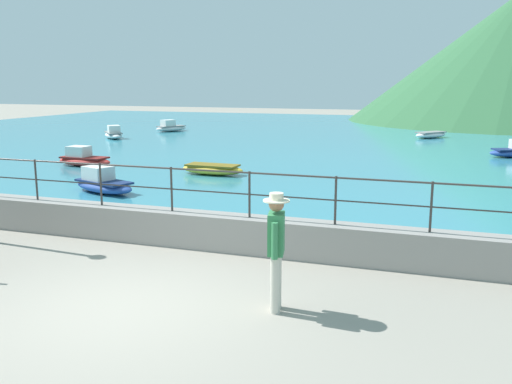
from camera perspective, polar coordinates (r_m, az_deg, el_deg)
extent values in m
plane|color=gray|center=(8.62, -13.43, -11.46)|extent=(120.00, 120.00, 0.00)
cube|color=gray|center=(11.18, -4.72, -3.99)|extent=(20.00, 0.56, 0.70)
cylinder|color=#383330|center=(13.23, -21.61, 1.19)|extent=(0.04, 0.04, 0.90)
cylinder|color=#383330|center=(12.21, -15.62, 0.79)|extent=(0.04, 0.04, 0.90)
cylinder|color=#383330|center=(11.35, -8.65, 0.31)|extent=(0.04, 0.04, 0.90)
cylinder|color=#383330|center=(10.69, -0.68, -0.25)|extent=(0.04, 0.04, 0.90)
cylinder|color=#383330|center=(10.26, 8.16, -0.85)|extent=(0.04, 0.04, 0.90)
cylinder|color=#383330|center=(10.09, 17.52, -1.47)|extent=(0.04, 0.04, 0.90)
cylinder|color=#383330|center=(10.92, -4.82, 2.20)|extent=(18.40, 0.04, 0.04)
cylinder|color=#383330|center=(10.99, -4.78, 0.04)|extent=(18.40, 0.03, 0.03)
cube|color=teal|center=(32.95, 11.38, 5.38)|extent=(64.00, 44.32, 0.06)
cylinder|color=beige|center=(8.24, 2.10, -9.01)|extent=(0.15, 0.15, 0.86)
cylinder|color=beige|center=(8.07, 1.99, -9.45)|extent=(0.15, 0.15, 0.86)
cube|color=#337F4C|center=(7.93, 2.08, -4.28)|extent=(0.29, 0.40, 0.60)
cylinder|color=#337F4C|center=(8.17, 2.23, -4.10)|extent=(0.09, 0.09, 0.52)
cylinder|color=#337F4C|center=(7.71, 1.93, -5.04)|extent=(0.09, 0.09, 0.52)
sphere|color=#9E7051|center=(7.82, 2.11, -1.24)|extent=(0.22, 0.22, 0.22)
cylinder|color=beige|center=(7.81, 2.11, -0.89)|extent=(0.38, 0.38, 0.02)
cylinder|color=beige|center=(7.80, 2.11, -0.46)|extent=(0.20, 0.20, 0.10)
ellipsoid|color=red|center=(22.61, -17.16, 3.03)|extent=(2.34, 1.00, 0.36)
cube|color=maroon|center=(22.59, -17.18, 3.40)|extent=(1.87, 0.84, 0.06)
cube|color=silver|center=(22.71, -17.71, 4.00)|extent=(0.83, 0.66, 0.40)
ellipsoid|color=white|center=(37.25, -8.67, 6.45)|extent=(1.87, 2.45, 0.36)
cube|color=gray|center=(37.24, -8.68, 6.68)|extent=(1.54, 1.98, 0.06)
cube|color=silver|center=(37.08, -9.01, 7.01)|extent=(0.93, 1.00, 0.40)
ellipsoid|color=white|center=(33.26, -14.40, 5.67)|extent=(2.20, 2.32, 0.36)
cube|color=gray|center=(33.25, -14.42, 5.92)|extent=(1.79, 1.88, 0.06)
cube|color=silver|center=(32.99, -14.37, 6.29)|extent=(1.00, 1.02, 0.40)
ellipsoid|color=white|center=(33.99, 17.48, 5.61)|extent=(2.14, 2.36, 0.36)
cube|color=gray|center=(33.97, 17.49, 5.86)|extent=(1.75, 1.91, 0.06)
ellipsoid|color=#2D4C9E|center=(17.00, -15.31, 0.55)|extent=(2.47, 1.61, 0.36)
cube|color=navy|center=(16.97, -15.33, 1.05)|extent=(1.99, 1.33, 0.06)
cube|color=silver|center=(17.14, -15.87, 1.89)|extent=(0.96, 0.86, 0.40)
ellipsoid|color=gold|center=(19.64, -4.48, 2.32)|extent=(2.33, 0.99, 0.36)
cube|color=brown|center=(19.62, -4.49, 2.75)|extent=(1.87, 0.83, 0.06)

